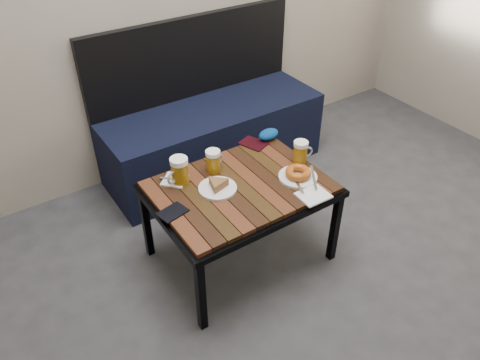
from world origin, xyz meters
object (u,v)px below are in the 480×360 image
beer_mug_centre (213,161)px  knit_pouch (269,134)px  bench (211,131)px  cafe_table (240,192)px  plate_bagel (298,174)px  beer_mug_left (179,171)px  passport_navy (173,212)px  plate_pie (218,186)px  passport_burgundy (253,144)px  beer_mug_right (301,152)px

beer_mug_centre → knit_pouch: bearing=-6.5°
bench → cafe_table: 0.87m
plate_bagel → beer_mug_left: bearing=150.1°
cafe_table → passport_navy: size_ratio=6.80×
beer_mug_left → beer_mug_centre: 0.19m
cafe_table → plate_pie: size_ratio=4.64×
beer_mug_left → passport_burgundy: size_ratio=0.98×
beer_mug_left → beer_mug_right: size_ratio=1.16×
beer_mug_right → knit_pouch: beer_mug_right is taller
plate_bagel → knit_pouch: bearing=75.4°
cafe_table → passport_burgundy: passport_burgundy is taller
beer_mug_centre → beer_mug_right: (0.41, -0.17, 0.00)m
cafe_table → passport_navy: 0.36m
knit_pouch → passport_burgundy: bearing=180.0°
beer_mug_left → beer_mug_centre: size_ratio=1.17×
plate_bagel → knit_pouch: knit_pouch is taller
plate_pie → passport_burgundy: (0.37, 0.23, -0.02)m
beer_mug_right → passport_navy: size_ratio=0.95×
cafe_table → knit_pouch: knit_pouch is taller
beer_mug_right → knit_pouch: size_ratio=0.94×
beer_mug_left → bench: bearing=-149.5°
bench → cafe_table: size_ratio=1.67×
beer_mug_right → plate_pie: (-0.47, 0.03, -0.04)m
bench → passport_burgundy: size_ratio=10.10×
bench → beer_mug_centre: bench is taller
beer_mug_left → plate_pie: bearing=111.3°
plate_pie → passport_navy: size_ratio=1.46×
bench → beer_mug_left: bench is taller
passport_burgundy → knit_pouch: size_ratio=1.11×
beer_mug_centre → beer_mug_right: same height
passport_burgundy → beer_mug_right: bearing=-88.9°
cafe_table → passport_navy: bearing=-179.2°
knit_pouch → beer_mug_right: bearing=-89.5°
beer_mug_centre → plate_pie: 0.16m
bench → cafe_table: bearing=-111.3°
beer_mug_left → beer_mug_centre: (0.18, -0.00, -0.01)m
bench → beer_mug_right: bearing=-86.2°
beer_mug_centre → plate_bagel: size_ratio=0.50×
beer_mug_centre → knit_pouch: beer_mug_centre is taller
bench → passport_burgundy: bearing=-95.3°
plate_bagel → passport_navy: bearing=170.4°
beer_mug_left → passport_burgundy: (0.49, 0.09, -0.07)m
plate_pie → beer_mug_right: bearing=-4.2°
beer_mug_centre → plate_bagel: bearing=-61.5°
bench → plate_bagel: bench is taller
plate_pie → passport_burgundy: size_ratio=1.31×
plate_bagel → cafe_table: bearing=157.3°
beer_mug_centre → passport_navy: beer_mug_centre is taller
beer_mug_right → plate_pie: bearing=-171.8°
beer_mug_right → passport_navy: 0.72m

